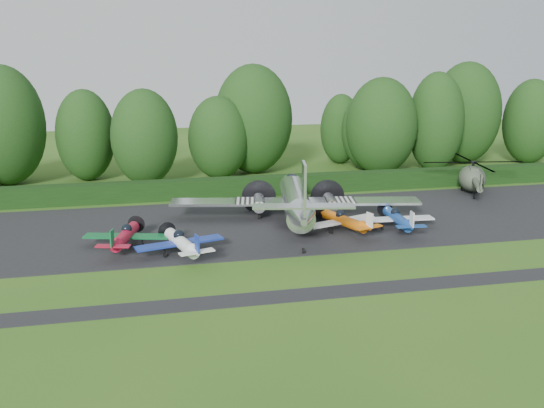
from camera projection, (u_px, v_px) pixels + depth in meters
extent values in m
plane|color=#2C5718|center=(296.00, 262.00, 43.86)|extent=(160.00, 160.00, 0.00)
cube|color=black|center=(268.00, 224.00, 53.32)|extent=(70.00, 18.00, 0.01)
cube|color=black|center=(320.00, 293.00, 38.18)|extent=(70.00, 2.00, 0.00)
cube|color=black|center=(246.00, 196.00, 63.73)|extent=(90.00, 1.60, 2.00)
cylinder|color=silver|center=(296.00, 201.00, 53.49)|extent=(2.34, 12.23, 2.34)
cone|color=silver|center=(279.00, 185.00, 59.97)|extent=(2.34, 1.53, 2.34)
cone|color=silver|center=(320.00, 217.00, 46.41)|extent=(2.34, 3.06, 2.34)
sphere|color=black|center=(281.00, 182.00, 58.92)|extent=(1.53, 1.53, 1.53)
cube|color=silver|center=(293.00, 202.00, 54.53)|extent=(22.43, 2.45, 0.22)
cube|color=white|center=(248.00, 203.00, 53.65)|extent=(2.65, 2.55, 0.05)
cube|color=white|center=(336.00, 198.00, 55.34)|extent=(2.65, 2.55, 0.05)
cylinder|color=silver|center=(256.00, 205.00, 54.49)|extent=(1.12, 3.26, 1.12)
cylinder|color=silver|center=(326.00, 201.00, 55.85)|extent=(1.12, 3.26, 1.12)
cylinder|color=black|center=(252.00, 199.00, 56.66)|extent=(3.26, 0.03, 3.26)
cylinder|color=black|center=(318.00, 195.00, 58.02)|extent=(3.26, 0.03, 3.26)
cube|color=silver|center=(323.00, 206.00, 45.37)|extent=(7.65, 1.43, 0.14)
cube|color=silver|center=(325.00, 188.00, 44.72)|extent=(0.18, 2.24, 3.87)
cylinder|color=black|center=(257.00, 218.00, 54.38)|extent=(0.25, 0.92, 0.92)
cylinder|color=black|center=(327.00, 214.00, 55.74)|extent=(0.25, 0.92, 0.92)
cylinder|color=black|center=(324.00, 250.00, 45.82)|extent=(0.18, 0.45, 0.45)
cylinder|color=#A20F29|center=(125.00, 236.00, 46.39)|extent=(0.91, 5.20, 0.91)
sphere|color=black|center=(125.00, 229.00, 46.82)|extent=(0.79, 0.79, 0.79)
cube|color=#0D5B2C|center=(125.00, 236.00, 46.88)|extent=(6.62, 1.23, 0.13)
cube|color=#A20F29|center=(124.00, 246.00, 43.38)|extent=(2.46, 0.66, 0.09)
cube|color=#0D5B2C|center=(124.00, 238.00, 43.14)|extent=(0.09, 0.76, 1.23)
cylinder|color=black|center=(126.00, 224.00, 49.57)|extent=(1.42, 0.02, 1.42)
cylinder|color=black|center=(109.00, 247.00, 46.62)|extent=(0.13, 0.42, 0.42)
cylinder|color=black|center=(142.00, 245.00, 47.13)|extent=(0.13, 0.42, 0.42)
cylinder|color=black|center=(126.00, 238.00, 48.94)|extent=(0.11, 0.38, 0.38)
cylinder|color=white|center=(182.00, 243.00, 44.77)|extent=(0.92, 5.28, 0.92)
sphere|color=black|center=(181.00, 235.00, 45.21)|extent=(0.81, 0.81, 0.81)
cube|color=navy|center=(181.00, 243.00, 45.26)|extent=(6.72, 1.25, 0.13)
cube|color=white|center=(185.00, 253.00, 41.71)|extent=(2.50, 0.67, 0.10)
cube|color=navy|center=(185.00, 245.00, 41.46)|extent=(0.10, 0.77, 1.25)
cylinder|color=black|center=(178.00, 230.00, 47.99)|extent=(1.44, 0.02, 1.44)
cylinder|color=black|center=(165.00, 254.00, 45.00)|extent=(0.13, 0.42, 0.42)
cylinder|color=black|center=(198.00, 252.00, 45.52)|extent=(0.13, 0.42, 0.42)
cylinder|color=black|center=(180.00, 244.00, 47.35)|extent=(0.12, 0.38, 0.38)
cylinder|color=orange|center=(344.00, 221.00, 50.59)|extent=(0.89, 5.10, 0.89)
sphere|color=black|center=(342.00, 214.00, 51.01)|extent=(0.78, 0.78, 0.78)
cube|color=silver|center=(343.00, 221.00, 51.06)|extent=(6.49, 1.21, 0.13)
cube|color=orange|center=(357.00, 229.00, 47.64)|extent=(2.41, 0.65, 0.09)
cube|color=silver|center=(358.00, 222.00, 47.40)|extent=(0.09, 0.74, 1.21)
cylinder|color=black|center=(332.00, 211.00, 53.70)|extent=(1.39, 0.02, 1.39)
cylinder|color=black|center=(329.00, 231.00, 50.81)|extent=(0.13, 0.41, 0.41)
cylinder|color=black|center=(357.00, 229.00, 51.31)|extent=(0.13, 0.41, 0.41)
cylinder|color=black|center=(335.00, 223.00, 53.09)|extent=(0.11, 0.37, 0.37)
cylinder|color=navy|center=(397.00, 219.00, 51.20)|extent=(0.90, 5.17, 0.90)
sphere|color=black|center=(395.00, 212.00, 51.63)|extent=(0.79, 0.79, 0.79)
cube|color=silver|center=(395.00, 219.00, 51.68)|extent=(6.58, 1.22, 0.13)
cube|color=navy|center=(414.00, 226.00, 48.21)|extent=(2.44, 0.66, 0.09)
cube|color=silver|center=(415.00, 219.00, 47.96)|extent=(0.09, 0.75, 1.22)
cylinder|color=black|center=(382.00, 209.00, 54.35)|extent=(1.41, 0.02, 1.41)
cylinder|color=black|center=(382.00, 229.00, 51.42)|extent=(0.13, 0.41, 0.41)
cylinder|color=black|center=(409.00, 227.00, 51.93)|extent=(0.13, 0.41, 0.41)
cylinder|color=black|center=(386.00, 221.00, 53.73)|extent=(0.11, 0.38, 0.38)
ellipsoid|color=#3A4334|center=(472.00, 178.00, 64.54)|extent=(2.79, 5.12, 2.67)
cylinder|color=#3A4334|center=(493.00, 184.00, 60.66)|extent=(0.63, 5.37, 0.63)
cube|color=#3A4334|center=(510.00, 182.00, 57.84)|extent=(0.11, 0.80, 1.43)
cylinder|color=black|center=(473.00, 166.00, 64.20)|extent=(0.27, 0.27, 0.72)
cylinder|color=black|center=(473.00, 162.00, 64.10)|extent=(0.63, 0.63, 0.22)
cylinder|color=black|center=(473.00, 162.00, 64.10)|extent=(10.73, 10.73, 0.05)
cube|color=#3A4334|center=(476.00, 170.00, 63.60)|extent=(0.80, 1.79, 0.63)
ellipsoid|color=black|center=(465.00, 175.00, 65.87)|extent=(1.70, 1.70, 1.53)
cylinder|color=black|center=(460.00, 189.00, 65.36)|extent=(0.16, 0.50, 0.50)
cylinder|color=black|center=(475.00, 189.00, 65.73)|extent=(0.16, 0.50, 0.50)
cylinder|color=black|center=(486.00, 197.00, 62.17)|extent=(0.14, 0.43, 0.43)
cylinder|color=#3F3326|center=(477.00, 181.00, 68.42)|extent=(0.11, 0.11, 1.12)
cylinder|color=#3F3326|center=(499.00, 179.00, 69.00)|extent=(0.11, 0.11, 1.12)
cube|color=silver|center=(489.00, 174.00, 68.55)|extent=(2.97, 0.07, 0.93)
cylinder|color=black|center=(219.00, 165.00, 72.01)|extent=(0.70, 0.70, 3.19)
ellipsoid|color=#153611|center=(219.00, 138.00, 71.20)|extent=(7.17, 7.17, 9.75)
cylinder|color=black|center=(8.00, 166.00, 68.37)|extent=(0.70, 0.70, 4.40)
ellipsoid|color=#153611|center=(3.00, 126.00, 67.25)|extent=(9.04, 9.04, 13.44)
cylinder|color=black|center=(528.00, 150.00, 81.40)|extent=(0.70, 0.70, 3.68)
ellipsoid|color=#153611|center=(530.00, 122.00, 80.47)|extent=(7.10, 7.10, 11.25)
cylinder|color=black|center=(434.00, 155.00, 76.15)|extent=(0.70, 0.70, 4.05)
ellipsoid|color=#153611|center=(436.00, 122.00, 75.12)|extent=(6.85, 6.85, 12.37)
cylinder|color=black|center=(463.00, 147.00, 81.56)|extent=(0.70, 0.70, 4.41)
ellipsoid|color=#153611|center=(466.00, 113.00, 80.43)|extent=(9.14, 9.14, 13.46)
cylinder|color=black|center=(254.00, 155.00, 75.14)|extent=(0.70, 0.70, 4.36)
ellipsoid|color=#153611|center=(253.00, 119.00, 74.03)|extent=(9.57, 9.57, 13.32)
cylinder|color=black|center=(370.00, 157.00, 77.02)|extent=(0.70, 0.70, 3.32)
ellipsoid|color=#153611|center=(371.00, 130.00, 76.18)|extent=(7.44, 7.44, 10.15)
cylinder|color=black|center=(146.00, 169.00, 68.60)|extent=(0.70, 0.70, 3.54)
ellipsoid|color=#153611|center=(144.00, 137.00, 67.70)|extent=(7.45, 7.45, 10.81)
cylinder|color=black|center=(88.00, 166.00, 70.88)|extent=(0.70, 0.70, 3.47)
ellipsoid|color=#153611|center=(85.00, 135.00, 70.00)|extent=(6.68, 6.68, 10.60)
cylinder|color=black|center=(340.00, 152.00, 81.52)|extent=(0.70, 0.70, 3.04)
ellipsoid|color=#153611|center=(341.00, 129.00, 80.75)|extent=(5.43, 5.43, 9.29)
cylinder|color=black|center=(380.00, 158.00, 74.50)|extent=(0.70, 0.70, 3.86)
ellipsoid|color=#153611|center=(381.00, 126.00, 73.51)|extent=(8.66, 8.66, 11.79)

